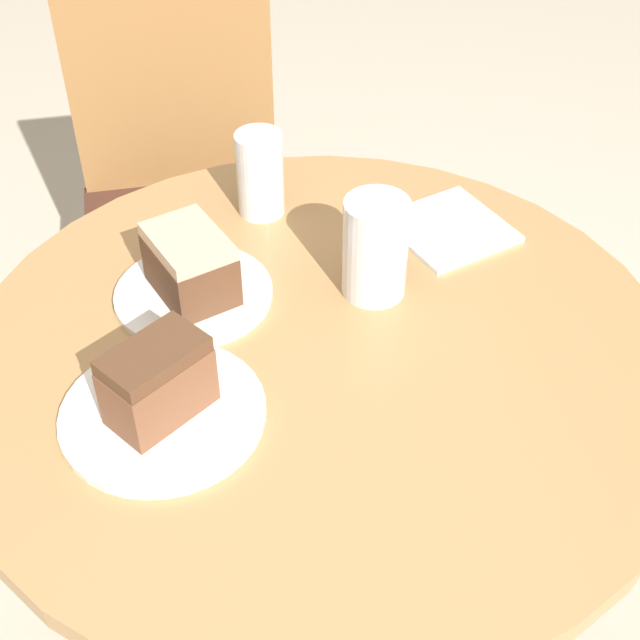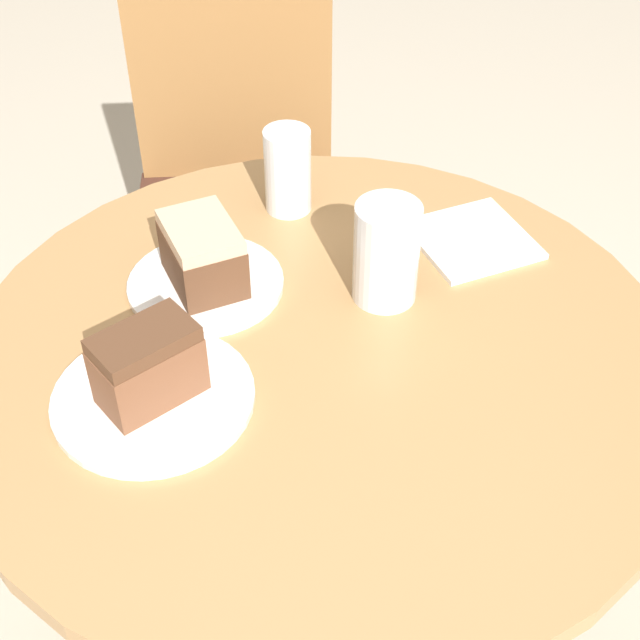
# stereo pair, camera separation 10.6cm
# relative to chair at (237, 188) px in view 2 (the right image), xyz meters

# --- Properties ---
(table) EXTENTS (0.88, 0.88, 0.77)m
(table) POSITION_rel_chair_xyz_m (-0.01, -0.80, 0.08)
(table) COLOR tan
(table) RESTS_ON ground_plane
(chair) EXTENTS (0.50, 0.49, 0.94)m
(chair) POSITION_rel_chair_xyz_m (0.00, 0.00, 0.00)
(chair) COLOR olive
(chair) RESTS_ON ground_plane
(plate_near) EXTENTS (0.20, 0.20, 0.01)m
(plate_near) POSITION_rel_chair_xyz_m (-0.13, -0.66, 0.29)
(plate_near) COLOR white
(plate_near) RESTS_ON table
(plate_far) EXTENTS (0.23, 0.23, 0.01)m
(plate_far) POSITION_rel_chair_xyz_m (-0.21, -0.85, 0.29)
(plate_far) COLOR white
(plate_far) RESTS_ON table
(cake_slice_near) EXTENTS (0.10, 0.13, 0.09)m
(cake_slice_near) POSITION_rel_chair_xyz_m (-0.13, -0.66, 0.34)
(cake_slice_near) COLOR brown
(cake_slice_near) RESTS_ON plate_near
(cake_slice_far) EXTENTS (0.13, 0.11, 0.09)m
(cake_slice_far) POSITION_rel_chair_xyz_m (-0.21, -0.85, 0.34)
(cake_slice_far) COLOR brown
(cake_slice_far) RESTS_ON plate_far
(glass_lemonade) EXTENTS (0.07, 0.07, 0.12)m
(glass_lemonade) POSITION_rel_chair_xyz_m (0.01, -0.51, 0.34)
(glass_lemonade) COLOR beige
(glass_lemonade) RESTS_ON table
(glass_water) EXTENTS (0.08, 0.08, 0.14)m
(glass_water) POSITION_rel_chair_xyz_m (0.09, -0.73, 0.35)
(glass_water) COLOR silver
(glass_water) RESTS_ON table
(napkin_stack) EXTENTS (0.17, 0.17, 0.01)m
(napkin_stack) POSITION_rel_chair_xyz_m (0.25, -0.65, 0.29)
(napkin_stack) COLOR white
(napkin_stack) RESTS_ON table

